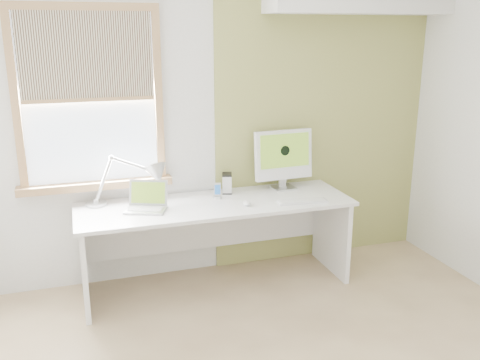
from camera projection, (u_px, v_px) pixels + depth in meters
name	position (u px, v px, depth m)	size (l,w,h in m)	color
room	(300.00, 178.00, 2.80)	(4.04, 3.54, 2.64)	#A1855E
accent_wall	(322.00, 118.00, 4.69)	(2.00, 0.02, 2.60)	#95994A
window	(90.00, 100.00, 4.01)	(1.20, 0.14, 1.42)	#987046
desk	(214.00, 223.00, 4.30)	(2.20, 0.70, 0.73)	white
desk_lamp	(146.00, 178.00, 4.12)	(0.69, 0.32, 0.40)	#B8BABC
laptop	(147.00, 202.00, 4.03)	(0.37, 0.34, 0.21)	#B8BABC
phone_dock	(217.00, 194.00, 4.29)	(0.08, 0.08, 0.13)	#B8BABC
external_drive	(227.00, 183.00, 4.43)	(0.11, 0.15, 0.17)	#B8BABC
imac	(283.00, 156.00, 4.51)	(0.53, 0.18, 0.51)	#B8BABC
keyboard	(302.00, 201.00, 4.20)	(0.41, 0.16, 0.02)	white
mouse	(247.00, 203.00, 4.13)	(0.06, 0.10, 0.03)	white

